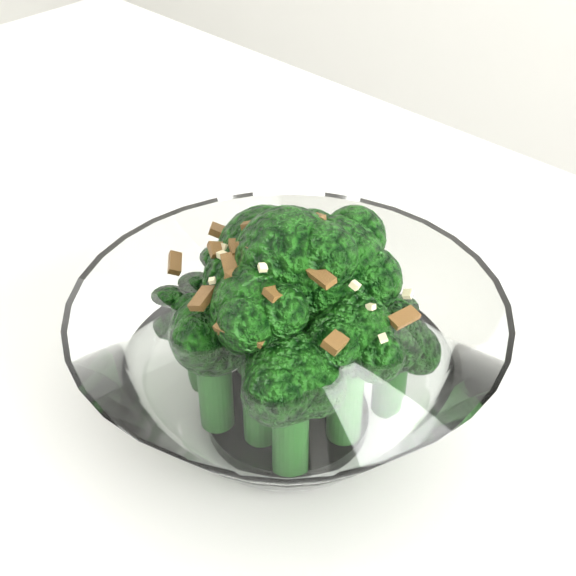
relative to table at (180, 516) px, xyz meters
The scene contains 2 objects.
table is the anchor object (origin of this frame).
broccoli_dish 0.13m from the table, 42.38° to the left, with size 0.22×0.22×0.13m.
Camera 1 is at (0.22, -0.10, 1.09)m, focal length 55.00 mm.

